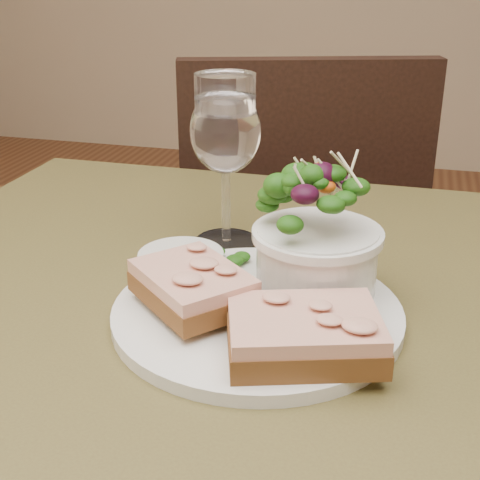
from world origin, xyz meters
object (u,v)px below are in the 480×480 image
(salad_bowl, at_px, (318,231))
(wine_glass, at_px, (226,137))
(sandwich_back, at_px, (193,286))
(ramekin, at_px, (181,268))
(chair_far, at_px, (288,335))
(dinner_plate, at_px, (257,313))
(sandwich_front, at_px, (304,334))
(cafe_table, at_px, (227,399))

(salad_bowl, bearing_deg, wine_glass, 137.29)
(sandwich_back, bearing_deg, ramekin, 164.38)
(chair_far, bearing_deg, dinner_plate, 80.47)
(sandwich_front, distance_m, salad_bowl, 0.12)
(cafe_table, bearing_deg, sandwich_front, -39.69)
(ramekin, xyz_separation_m, salad_bowl, (0.12, 0.03, 0.04))
(wine_glass, bearing_deg, cafe_table, -74.05)
(dinner_plate, bearing_deg, chair_far, 97.92)
(salad_bowl, relative_size, wine_glass, 0.73)
(cafe_table, xyz_separation_m, sandwich_front, (0.08, -0.07, 0.13))
(dinner_plate, relative_size, sandwich_back, 2.01)
(sandwich_front, bearing_deg, cafe_table, 122.50)
(chair_far, relative_size, sandwich_front, 6.38)
(sandwich_back, relative_size, ramekin, 1.75)
(dinner_plate, bearing_deg, sandwich_front, -49.05)
(cafe_table, relative_size, ramekin, 10.85)
(chair_far, distance_m, ramekin, 0.85)
(chair_far, height_order, wine_glass, wine_glass)
(dinner_plate, bearing_deg, cafe_table, 163.60)
(sandwich_back, height_order, salad_bowl, salad_bowl)
(cafe_table, height_order, dinner_plate, dinner_plate)
(chair_far, relative_size, wine_glass, 5.14)
(dinner_plate, xyz_separation_m, ramekin, (-0.08, 0.02, 0.03))
(salad_bowl, bearing_deg, ramekin, -166.80)
(dinner_plate, xyz_separation_m, wine_glass, (-0.07, 0.16, 0.12))
(sandwich_back, height_order, ramekin, sandwich_back)
(sandwich_front, bearing_deg, wine_glass, 102.37)
(dinner_plate, xyz_separation_m, salad_bowl, (0.04, 0.05, 0.07))
(ramekin, height_order, wine_glass, wine_glass)
(sandwich_front, height_order, ramekin, ramekin)
(wine_glass, bearing_deg, sandwich_front, -59.83)
(ramekin, distance_m, wine_glass, 0.16)
(dinner_plate, bearing_deg, sandwich_back, -161.89)
(salad_bowl, xyz_separation_m, wine_glass, (-0.12, 0.11, 0.05))
(dinner_plate, relative_size, ramekin, 3.52)
(cafe_table, distance_m, chair_far, 0.79)
(chair_far, relative_size, ramekin, 12.21)
(sandwich_front, bearing_deg, dinner_plate, 113.14)
(sandwich_front, bearing_deg, sandwich_back, 140.45)
(cafe_table, bearing_deg, salad_bowl, 26.61)
(salad_bowl, bearing_deg, sandwich_back, -146.61)
(cafe_table, distance_m, salad_bowl, 0.19)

